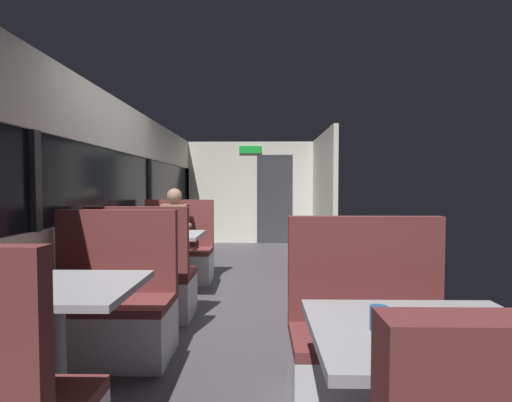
{
  "coord_description": "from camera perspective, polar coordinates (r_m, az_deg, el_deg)",
  "views": [
    {
      "loc": [
        0.25,
        -4.07,
        1.28
      ],
      "look_at": [
        0.14,
        3.13,
        1.0
      ],
      "focal_mm": 25.46,
      "sensor_mm": 36.0,
      "label": 1
    }
  ],
  "objects": [
    {
      "name": "carriage_end_bulkhead",
      "position": [
        8.26,
        -0.47,
        1.26
      ],
      "size": [
        2.9,
        0.11,
        2.3
      ],
      "color": "beige",
      "rests_on": "ground_plane"
    },
    {
      "name": "carriage_aisle_panel_right",
      "position": [
        7.17,
        10.49,
        1.17
      ],
      "size": [
        0.08,
        2.4,
        2.3
      ],
      "primitive_type": "cube",
      "color": "beige",
      "rests_on": "ground_plane"
    },
    {
      "name": "dining_table_near_window",
      "position": [
        2.37,
        -28.97,
        -13.73
      ],
      "size": [
        0.9,
        0.7,
        0.74
      ],
      "color": "#9E9EA3",
      "rests_on": "ground_plane"
    },
    {
      "name": "bench_mid_window_facing_entry",
      "position": [
        5.09,
        -12.31,
        -8.59
      ],
      "size": [
        0.95,
        0.5,
        1.1
      ],
      "color": "silver",
      "rests_on": "ground_plane"
    },
    {
      "name": "ground_plane",
      "position": [
        4.27,
        -2.65,
        -15.34
      ],
      "size": [
        3.3,
        9.2,
        0.02
      ],
      "primitive_type": "cube",
      "color": "#423F44"
    },
    {
      "name": "bench_mid_window_facing_end",
      "position": [
        3.78,
        -17.27,
        -12.48
      ],
      "size": [
        0.95,
        0.5,
        1.1
      ],
      "color": "silver",
      "rests_on": "ground_plane"
    },
    {
      "name": "coffee_cup_secondary",
      "position": [
        2.25,
        -32.96,
        -10.88
      ],
      "size": [
        0.07,
        0.07,
        0.09
      ],
      "color": "#26598C",
      "rests_on": "dining_table_near_window"
    },
    {
      "name": "dining_table_mid_window",
      "position": [
        4.37,
        -14.45,
        -6.27
      ],
      "size": [
        0.9,
        0.7,
        0.74
      ],
      "color": "#9E9EA3",
      "rests_on": "ground_plane"
    },
    {
      "name": "bench_near_window_facing_entry",
      "position": [
        3.06,
        -22.07,
        -16.05
      ],
      "size": [
        0.95,
        0.5,
        1.1
      ],
      "color": "silver",
      "rests_on": "ground_plane"
    },
    {
      "name": "bench_front_aisle_facing_entry",
      "position": [
        2.37,
        17.78,
        -21.55
      ],
      "size": [
        0.95,
        0.5,
        1.1
      ],
      "color": "silver",
      "rests_on": "ground_plane"
    },
    {
      "name": "coffee_cup_primary",
      "position": [
        1.51,
        18.79,
        -17.06
      ],
      "size": [
        0.07,
        0.07,
        0.09
      ],
      "color": "#26598C",
      "rests_on": "dining_table_front_aisle"
    },
    {
      "name": "dining_table_front_aisle",
      "position": [
        1.65,
        25.49,
        -20.9
      ],
      "size": [
        0.9,
        0.7,
        0.74
      ],
      "color": "#9E9EA3",
      "rests_on": "ground_plane"
    },
    {
      "name": "seated_passenger",
      "position": [
        4.99,
        -12.52,
        -6.38
      ],
      "size": [
        0.47,
        0.55,
        1.26
      ],
      "color": "#26262D",
      "rests_on": "ground_plane"
    },
    {
      "name": "carriage_window_panel_left",
      "position": [
        4.41,
        -21.84,
        -0.17
      ],
      "size": [
        0.09,
        8.48,
        2.3
      ],
      "color": "beige",
      "rests_on": "ground_plane"
    }
  ]
}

